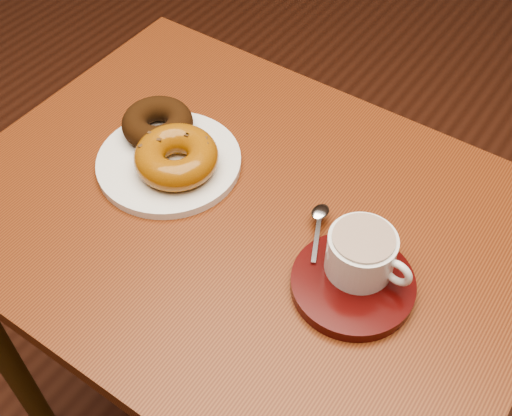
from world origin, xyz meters
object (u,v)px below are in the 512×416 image
Objects in this scene: saucer at (353,284)px; coffee_cup at (362,253)px; cafe_table at (246,262)px; donut_plate at (169,162)px.

saucer is 0.05m from coffee_cup.
coffee_cup is at bearing -1.98° from cafe_table.
donut_plate is at bearing -179.60° from coffee_cup.
cafe_table is 0.20m from donut_plate.
cafe_table is at bearing -3.41° from donut_plate.
cafe_table is 0.26m from coffee_cup.
cafe_table is 5.25× the size of saucer.
coffee_cup is (0.19, -0.00, 0.17)m from cafe_table.
coffee_cup reaches higher than saucer.
cafe_table is 0.24m from saucer.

